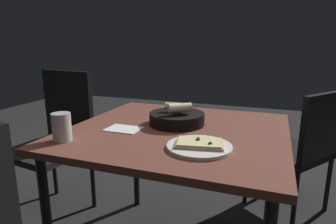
{
  "coord_description": "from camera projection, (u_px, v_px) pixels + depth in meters",
  "views": [
    {
      "loc": [
        0.42,
        -1.25,
        1.13
      ],
      "look_at": [
        -0.05,
        -0.01,
        0.81
      ],
      "focal_mm": 30.83,
      "sensor_mm": 36.0,
      "label": 1
    }
  ],
  "objects": [
    {
      "name": "dining_table",
      "position": [
        177.0,
        141.0,
        1.39
      ],
      "size": [
        1.0,
        0.96,
        0.73
      ],
      "color": "brown",
      "rests_on": "ground"
    },
    {
      "name": "pizza_plate",
      "position": [
        199.0,
        146.0,
        1.11
      ],
      "size": [
        0.25,
        0.25,
        0.04
      ],
      "color": "white",
      "rests_on": "dining_table"
    },
    {
      "name": "bread_basket",
      "position": [
        177.0,
        118.0,
        1.43
      ],
      "size": [
        0.27,
        0.27,
        0.12
      ],
      "color": "black",
      "rests_on": "dining_table"
    },
    {
      "name": "beer_glass",
      "position": [
        62.0,
        129.0,
        1.19
      ],
      "size": [
        0.08,
        0.08,
        0.12
      ],
      "color": "silver",
      "rests_on": "dining_table"
    },
    {
      "name": "napkin",
      "position": [
        124.0,
        129.0,
        1.36
      ],
      "size": [
        0.16,
        0.12,
        0.0
      ],
      "color": "white",
      "rests_on": "dining_table"
    },
    {
      "name": "chair_near",
      "position": [
        301.0,
        145.0,
        1.87
      ],
      "size": [
        0.61,
        0.61,
        0.84
      ],
      "color": "black",
      "rests_on": "ground"
    },
    {
      "name": "chair_far",
      "position": [
        57.0,
        134.0,
        1.92
      ],
      "size": [
        0.49,
        0.49,
        0.95
      ],
      "color": "black",
      "rests_on": "ground"
    }
  ]
}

